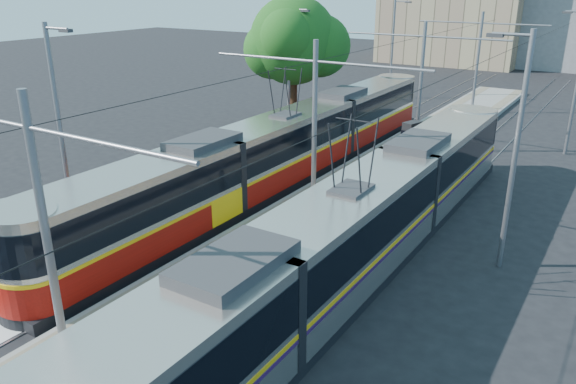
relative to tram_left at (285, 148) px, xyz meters
The scene contains 12 objects.
ground 12.18m from the tram_left, 72.63° to the right, with size 160.00×160.00×0.00m, color black.
platform 6.75m from the tram_left, 56.75° to the left, with size 4.00×50.00×0.30m, color gray.
tactile_strip_left 6.06m from the tram_left, 68.62° to the left, with size 0.70×50.00×0.01m, color gray.
tactile_strip_right 7.59m from the tram_left, 47.40° to the left, with size 0.70×50.00×0.01m, color gray.
rails 6.78m from the tram_left, 56.75° to the left, with size 8.71×70.00×0.03m.
track_arrow 14.61m from the tram_left, 90.00° to the right, with size 1.20×5.00×0.01m, color silver.
tram_left is the anchor object (origin of this frame).
tram_right 10.40m from the tram_left, 46.19° to the right, with size 2.43×29.40×5.50m.
catenary 5.28m from the tram_left, 36.32° to the left, with size 9.20×70.00×7.00m.
street_lamps 10.45m from the tram_left, 69.23° to the left, with size 15.18×38.22×8.00m.
shelter 6.78m from the tram_left, 48.00° to the left, with size 0.88×1.15×2.26m.
tree 9.94m from the tram_left, 116.72° to the left, with size 5.92×5.47×8.60m.
Camera 1 is at (10.59, -10.68, 9.34)m, focal length 35.00 mm.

